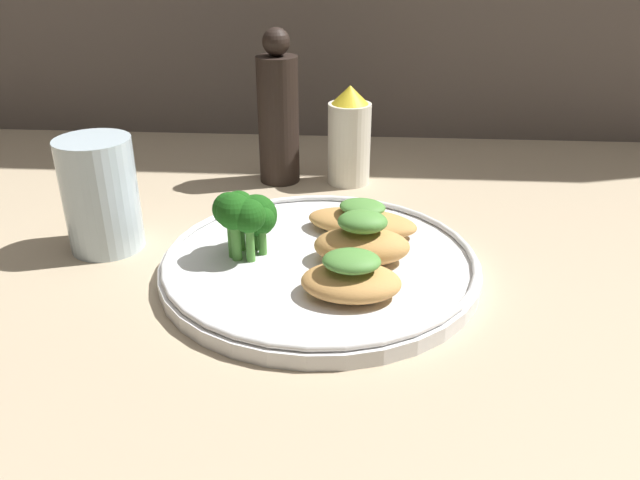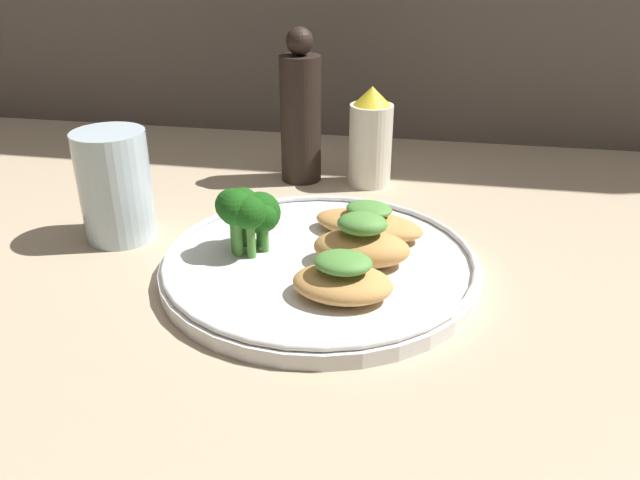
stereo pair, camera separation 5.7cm
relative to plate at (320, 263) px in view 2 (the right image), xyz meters
The scene contains 9 objects.
ground_plane 1.49cm from the plate, ahead, with size 180.00×180.00×1.00cm, color tan.
plate is the anchor object (origin of this frame).
grilled_meat_front 7.03cm from the plate, 63.58° to the right, with size 8.44×6.03×3.95cm.
grilled_meat_middle 4.50cm from the plate, ahead, with size 8.85×5.48×4.89cm.
grilled_meat_back 7.34cm from the plate, 57.89° to the left, with size 12.01×7.67×3.40cm.
broccoli_bunch 8.23cm from the plate, behind, with size 5.60×6.09×6.49cm.
sauce_bottle 24.33cm from the plate, 85.29° to the left, with size 5.29×5.29×12.22cm.
pepper_grinder 25.82cm from the plate, 105.91° to the left, with size 5.02×5.02×18.75cm.
drinking_glass 22.54cm from the plate, 169.71° to the left, with size 7.21×7.21×11.25cm.
Camera 2 is at (9.15, -50.00, 28.67)cm, focal length 35.00 mm.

